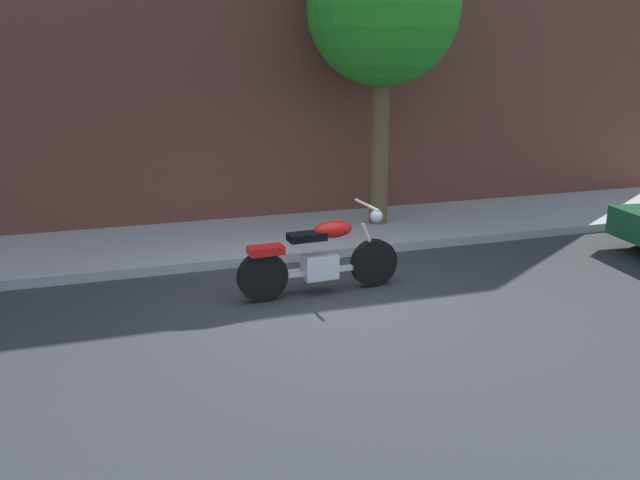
# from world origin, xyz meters

# --- Properties ---
(ground_plane) EXTENTS (60.00, 60.00, 0.00)m
(ground_plane) POSITION_xyz_m (0.00, 0.00, 0.00)
(ground_plane) COLOR #303335
(sidewalk) EXTENTS (18.20, 2.43, 0.14)m
(sidewalk) POSITION_xyz_m (0.00, 2.99, 0.07)
(sidewalk) COLOR #A5A5A5
(sidewalk) RESTS_ON ground
(motorcycle) EXTENTS (2.19, 0.70, 1.14)m
(motorcycle) POSITION_xyz_m (0.00, 0.41, 0.47)
(motorcycle) COLOR black
(motorcycle) RESTS_ON ground
(street_tree) EXTENTS (2.50, 2.50, 4.97)m
(street_tree) POSITION_xyz_m (1.96, 3.09, 3.68)
(street_tree) COLOR brown
(street_tree) RESTS_ON ground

